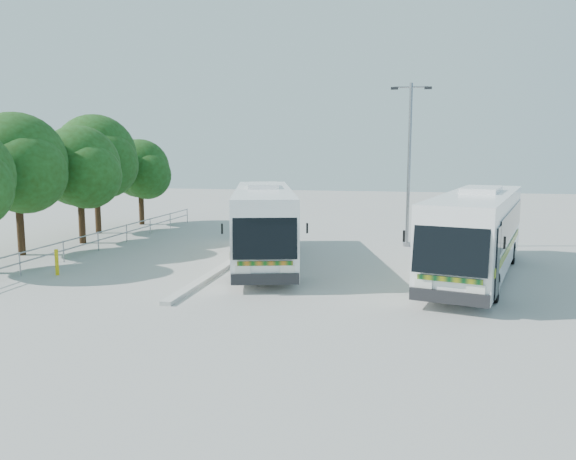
% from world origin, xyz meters
% --- Properties ---
extents(ground, '(100.00, 100.00, 0.00)m').
position_xyz_m(ground, '(0.00, 0.00, 0.00)').
color(ground, gray).
rests_on(ground, ground).
extents(kerb_divider, '(0.40, 16.00, 0.15)m').
position_xyz_m(kerb_divider, '(-2.30, 2.00, 0.07)').
color(kerb_divider, '#B2B2AD').
rests_on(kerb_divider, ground).
extents(railing, '(0.06, 22.00, 1.00)m').
position_xyz_m(railing, '(-10.00, 4.00, 0.74)').
color(railing, gray).
rests_on(railing, ground).
extents(tree_far_b, '(5.33, 5.03, 6.96)m').
position_xyz_m(tree_far_b, '(-13.02, 1.20, 4.57)').
color(tree_far_b, '#382314').
rests_on(tree_far_b, ground).
extents(tree_far_c, '(4.97, 4.69, 6.49)m').
position_xyz_m(tree_far_c, '(-12.12, 5.10, 4.26)').
color(tree_far_c, '#382314').
rests_on(tree_far_c, ground).
extents(tree_far_d, '(5.62, 5.30, 7.33)m').
position_xyz_m(tree_far_d, '(-13.31, 8.80, 4.82)').
color(tree_far_d, '#382314').
rests_on(tree_far_d, ground).
extents(tree_far_e, '(4.54, 4.28, 5.92)m').
position_xyz_m(tree_far_e, '(-12.63, 13.30, 3.89)').
color(tree_far_e, '#382314').
rests_on(tree_far_e, ground).
extents(coach_main, '(5.47, 12.40, 3.38)m').
position_xyz_m(coach_main, '(-0.99, 2.02, 1.85)').
color(coach_main, white).
rests_on(coach_main, ground).
extents(coach_adjacent, '(5.30, 12.47, 3.40)m').
position_xyz_m(coach_adjacent, '(8.23, 0.79, 1.86)').
color(coach_adjacent, white).
rests_on(coach_adjacent, ground).
extents(lamppost, '(2.10, 0.38, 8.60)m').
position_xyz_m(lamppost, '(5.49, 7.75, 4.74)').
color(lamppost, gray).
rests_on(lamppost, ground).
extents(bollard, '(0.15, 0.15, 1.08)m').
position_xyz_m(bollard, '(-8.63, -2.53, 0.54)').
color(bollard, '#C5AC0B').
rests_on(bollard, ground).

